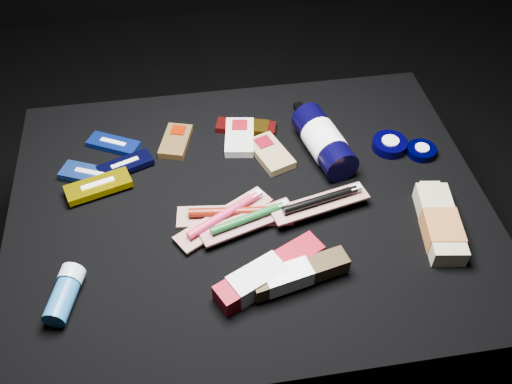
{
  "coord_description": "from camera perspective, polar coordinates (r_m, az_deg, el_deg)",
  "views": [
    {
      "loc": [
        -0.11,
        -0.78,
        1.27
      ],
      "look_at": [
        0.01,
        0.01,
        0.42
      ],
      "focal_mm": 40.0,
      "sensor_mm": 36.0,
      "label": 1
    }
  ],
  "objects": [
    {
      "name": "luna_bar_0",
      "position": [
        1.33,
        -14.05,
        4.66
      ],
      "size": [
        0.12,
        0.09,
        0.02
      ],
      "rotation": [
        0.0,
        0.0,
        -0.48
      ],
      "color": "#1130B2",
      "rests_on": "cloth_table"
    },
    {
      "name": "power_bar",
      "position": [
        1.34,
        -0.67,
        6.49
      ],
      "size": [
        0.14,
        0.08,
        0.02
      ],
      "rotation": [
        0.0,
        0.0,
        -0.28
      ],
      "color": "maroon",
      "rests_on": "cloth_table"
    },
    {
      "name": "toothbrush_pack_2",
      "position": [
        1.12,
        -0.7,
        -2.78
      ],
      "size": [
        0.2,
        0.1,
        0.02
      ],
      "rotation": [
        0.0,
        0.0,
        0.3
      ],
      "color": "#A39C98",
      "rests_on": "cloth_table"
    },
    {
      "name": "luna_bar_1",
      "position": [
        1.27,
        -16.21,
        1.67
      ],
      "size": [
        0.14,
        0.1,
        0.02
      ],
      "rotation": [
        0.0,
        0.0,
        -0.42
      ],
      "color": "blue",
      "rests_on": "cloth_table"
    },
    {
      "name": "toothbrush_pack_0",
      "position": [
        1.14,
        -1.97,
        -2.2
      ],
      "size": [
        0.24,
        0.08,
        0.03
      ],
      "rotation": [
        0.0,
        0.0,
        -0.12
      ],
      "color": "#ACA7A2",
      "rests_on": "cloth_table"
    },
    {
      "name": "toothbrush_pack_1",
      "position": [
        1.13,
        -3.12,
        -2.44
      ],
      "size": [
        0.21,
        0.15,
        0.02
      ],
      "rotation": [
        0.0,
        0.0,
        0.53
      ],
      "color": "beige",
      "rests_on": "cloth_table"
    },
    {
      "name": "cream_tin_lower",
      "position": [
        1.33,
        16.21,
        3.99
      ],
      "size": [
        0.06,
        0.06,
        0.02
      ],
      "rotation": [
        0.0,
        0.0,
        0.15
      ],
      "color": "black",
      "rests_on": "cloth_table"
    },
    {
      "name": "bodywash_bottle",
      "position": [
        1.17,
        17.92,
        -3.11
      ],
      "size": [
        0.09,
        0.2,
        0.04
      ],
      "rotation": [
        0.0,
        0.0,
        -0.15
      ],
      "color": "#CBB78E",
      "rests_on": "cloth_table"
    },
    {
      "name": "cloth_table",
      "position": [
        1.33,
        -0.57,
        -6.89
      ],
      "size": [
        0.98,
        0.78,
        0.4
      ],
      "primitive_type": "cube",
      "color": "black",
      "rests_on": "ground"
    },
    {
      "name": "ground",
      "position": [
        1.5,
        -0.52,
        -11.44
      ],
      "size": [
        3.0,
        3.0,
        0.0
      ],
      "primitive_type": "plane",
      "color": "black",
      "rests_on": "ground"
    },
    {
      "name": "lotion_bottle",
      "position": [
        1.26,
        6.8,
        5.07
      ],
      "size": [
        0.11,
        0.24,
        0.08
      ],
      "rotation": [
        0.0,
        0.0,
        0.21
      ],
      "color": "black",
      "rests_on": "cloth_table"
    },
    {
      "name": "clif_bar_0",
      "position": [
        1.31,
        -7.99,
        5.18
      ],
      "size": [
        0.08,
        0.12,
        0.02
      ],
      "rotation": [
        0.0,
        0.0,
        -0.29
      ],
      "color": "#523A1A",
      "rests_on": "cloth_table"
    },
    {
      "name": "cream_tin_upper",
      "position": [
        1.32,
        13.22,
        4.65
      ],
      "size": [
        0.08,
        0.08,
        0.02
      ],
      "rotation": [
        0.0,
        0.0,
        -0.37
      ],
      "color": "black",
      "rests_on": "cloth_table"
    },
    {
      "name": "clif_bar_1",
      "position": [
        1.31,
        -1.66,
        5.64
      ],
      "size": [
        0.08,
        0.13,
        0.02
      ],
      "rotation": [
        0.0,
        0.0,
        -0.16
      ],
      "color": "silver",
      "rests_on": "cloth_table"
    },
    {
      "name": "toothpaste_carton_green",
      "position": [
        1.04,
        3.98,
        -8.27
      ],
      "size": [
        0.19,
        0.08,
        0.04
      ],
      "rotation": [
        0.0,
        0.0,
        0.22
      ],
      "color": "#352611",
      "rests_on": "cloth_table"
    },
    {
      "name": "clif_bar_2",
      "position": [
        1.27,
        1.34,
        4.0
      ],
      "size": [
        0.1,
        0.13,
        0.02
      ],
      "rotation": [
        0.0,
        0.0,
        0.35
      ],
      "color": "#998052",
      "rests_on": "cloth_table"
    },
    {
      "name": "deodorant_stick",
      "position": [
        1.07,
        -18.6,
        -9.61
      ],
      "size": [
        0.07,
        0.11,
        0.04
      ],
      "rotation": [
        0.0,
        0.0,
        -0.27
      ],
      "color": "#2164A3",
      "rests_on": "cloth_table"
    },
    {
      "name": "luna_bar_2",
      "position": [
        1.27,
        -12.93,
        2.65
      ],
      "size": [
        0.13,
        0.08,
        0.02
      ],
      "rotation": [
        0.0,
        0.0,
        0.36
      ],
      "color": "black",
      "rests_on": "cloth_table"
    },
    {
      "name": "luna_bar_3",
      "position": [
        1.23,
        -15.48,
        0.56
      ],
      "size": [
        0.14,
        0.09,
        0.02
      ],
      "rotation": [
        0.0,
        0.0,
        0.29
      ],
      "color": "#BEA400",
      "rests_on": "cloth_table"
    },
    {
      "name": "toothbrush_pack_3",
      "position": [
        1.15,
        6.56,
        -0.94
      ],
      "size": [
        0.21,
        0.09,
        0.02
      ],
      "rotation": [
        0.0,
        0.0,
        0.23
      ],
      "color": "beige",
      "rests_on": "cloth_table"
    },
    {
      "name": "toothpaste_carton_red",
      "position": [
        1.04,
        0.96,
        -8.31
      ],
      "size": [
        0.22,
        0.14,
        0.04
      ],
      "rotation": [
        0.0,
        0.0,
        0.46
      ],
      "color": "maroon",
      "rests_on": "cloth_table"
    }
  ]
}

